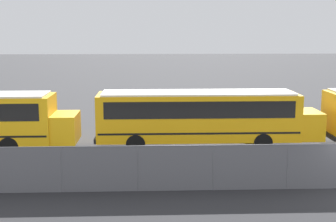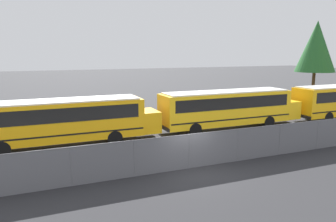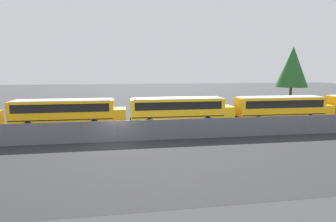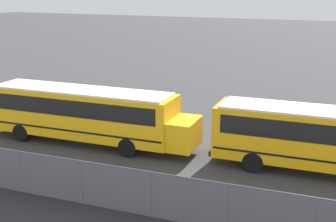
{
  "view_description": "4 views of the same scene",
  "coord_description": "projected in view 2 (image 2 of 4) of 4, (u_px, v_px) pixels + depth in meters",
  "views": [
    {
      "loc": [
        -8.55,
        -17.93,
        6.46
      ],
      "look_at": [
        -7.57,
        6.5,
        2.1
      ],
      "focal_mm": 50.0,
      "sensor_mm": 36.0,
      "label": 1
    },
    {
      "loc": [
        -7.44,
        -14.85,
        6.12
      ],
      "look_at": [
        1.28,
        5.96,
        2.01
      ],
      "focal_mm": 35.0,
      "sensor_mm": 36.0,
      "label": 2
    },
    {
      "loc": [
        1.01,
        -22.8,
        6.23
      ],
      "look_at": [
        5.49,
        6.2,
        1.66
      ],
      "focal_mm": 28.0,
      "sensor_mm": 36.0,
      "label": 3
    },
    {
      "loc": [
        -5.5,
        -14.92,
        8.75
      ],
      "look_at": [
        -13.97,
        6.7,
        2.31
      ],
      "focal_mm": 50.0,
      "sensor_mm": 36.0,
      "label": 4
    }
  ],
  "objects": [
    {
      "name": "ground_plane",
      "position": [
        189.0,
        168.0,
        17.4
      ],
      "size": [
        200.0,
        200.0,
        0.0
      ],
      "primitive_type": "plane",
      "color": "#38383A"
    },
    {
      "name": "school_bus_3",
      "position": [
        63.0,
        119.0,
        21.16
      ],
      "size": [
        12.19,
        2.51,
        3.08
      ],
      "color": "orange",
      "rests_on": "ground_plane"
    },
    {
      "name": "tree_0",
      "position": [
        316.0,
        47.0,
        46.32
      ],
      "size": [
        5.5,
        5.5,
        10.4
      ],
      "color": "#51381E",
      "rests_on": "ground_plane"
    },
    {
      "name": "fence",
      "position": [
        189.0,
        151.0,
        17.23
      ],
      "size": [
        114.46,
        0.07,
        1.88
      ],
      "color": "#9EA0A5",
      "rests_on": "ground_plane"
    },
    {
      "name": "road_strip",
      "position": [
        262.0,
        221.0,
        11.96
      ],
      "size": [
        148.39,
        12.0,
        0.01
      ],
      "color": "#2B2B2D",
      "rests_on": "ground_plane"
    },
    {
      "name": "school_bus_4",
      "position": [
        229.0,
        106.0,
        26.0
      ],
      "size": [
        12.19,
        2.51,
        3.08
      ],
      "color": "yellow",
      "rests_on": "ground_plane"
    }
  ]
}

